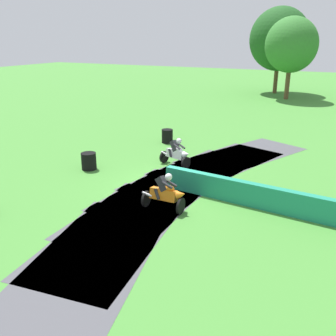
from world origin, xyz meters
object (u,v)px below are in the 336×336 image
(motorcycle_lead_white, at_px, (177,153))
(tire_stack_mid_a, at_px, (89,161))
(motorcycle_chase_orange, at_px, (166,193))
(tire_stack_near, at_px, (167,136))

(motorcycle_lead_white, bearing_deg, tire_stack_mid_a, -146.94)
(motorcycle_lead_white, bearing_deg, motorcycle_chase_orange, -69.32)
(motorcycle_chase_orange, bearing_deg, tire_stack_near, 116.24)
(motorcycle_chase_orange, relative_size, tire_stack_mid_a, 2.10)
(tire_stack_near, bearing_deg, motorcycle_lead_white, -57.34)
(motorcycle_chase_orange, distance_m, tire_stack_mid_a, 5.73)
(motorcycle_lead_white, height_order, tire_stack_mid_a, motorcycle_lead_white)
(motorcycle_chase_orange, height_order, tire_stack_mid_a, motorcycle_chase_orange)
(tire_stack_mid_a, bearing_deg, motorcycle_chase_orange, -23.96)
(motorcycle_lead_white, relative_size, tire_stack_near, 2.13)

